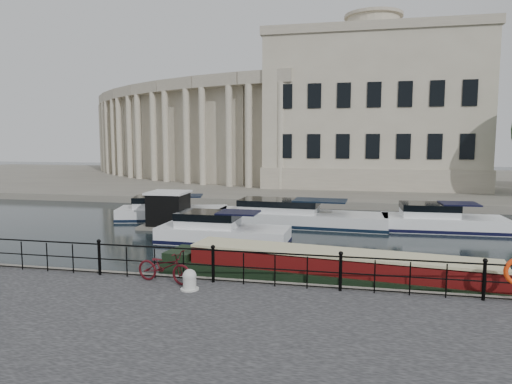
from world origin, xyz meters
TOP-DOWN VIEW (x-y plane):
  - ground_plane at (0.00, 0.00)m, footprint 160.00×160.00m
  - far_bank at (0.00, 39.00)m, footprint 120.00×42.00m
  - railing at (0.00, -2.25)m, footprint 24.14×0.14m
  - civic_building at (-1.00, 34.71)m, footprint 53.55×31.84m
  - bicycle at (-1.51, -2.60)m, footprint 2.08×1.07m
  - mooring_bollard at (-0.48, -3.10)m, footprint 0.56×0.56m
  - narrowboat at (3.82, 0.03)m, footprint 13.46×3.56m
  - harbour_hut at (-6.20, 8.91)m, footprint 3.12×2.63m
  - cabin_cruisers at (0.45, 10.09)m, footprint 23.37×9.02m

SIDE VIEW (x-z plane):
  - ground_plane at x=0.00m, z-range 0.00..0.00m
  - far_bank at x=0.00m, z-range 0.00..0.55m
  - narrowboat at x=3.82m, z-range -0.38..1.11m
  - cabin_cruisers at x=0.45m, z-range -0.63..1.36m
  - mooring_bollard at x=-0.48m, z-range 0.53..1.17m
  - harbour_hut at x=-6.20m, z-range -0.14..2.05m
  - bicycle at x=-1.51m, z-range 0.55..1.59m
  - railing at x=0.00m, z-range 0.59..1.81m
  - civic_building at x=-1.00m, z-range -1.39..15.46m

